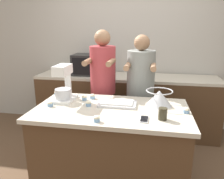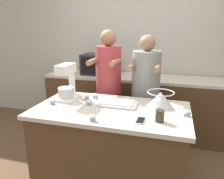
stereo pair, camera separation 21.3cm
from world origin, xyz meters
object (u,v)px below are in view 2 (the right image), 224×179
(person_right, at_px, (145,96))
(cupcake_2, at_px, (93,118))
(drinking_glass, at_px, (160,116))
(baking_tray, at_px, (118,104))
(person_left, at_px, (108,90))
(cupcake_0, at_px, (87,97))
(cupcake_5, at_px, (95,96))
(mixing_bowl, at_px, (160,99))
(microwave_oven, at_px, (97,64))
(cupcake_1, at_px, (52,101))
(cell_phone, at_px, (141,121))
(cupcake_6, at_px, (187,113))
(cupcake_4, at_px, (89,102))
(cupcake_3, at_px, (62,91))
(stand_mixer, at_px, (67,84))

(person_right, height_order, cupcake_2, person_right)
(drinking_glass, bearing_deg, baking_tray, 146.56)
(person_left, relative_size, cupcake_0, 28.85)
(cupcake_5, bearing_deg, mixing_bowl, -7.08)
(baking_tray, relative_size, cupcake_5, 6.78)
(microwave_oven, xyz_separation_m, cupcake_1, (-0.00, -1.38, -0.17))
(mixing_bowl, height_order, cell_phone, mixing_bowl)
(cell_phone, bearing_deg, person_right, 95.08)
(cupcake_5, bearing_deg, person_left, 87.18)
(person_right, bearing_deg, mixing_bowl, -68.00)
(microwave_oven, height_order, cupcake_6, microwave_oven)
(cell_phone, distance_m, drinking_glass, 0.17)
(mixing_bowl, bearing_deg, cupcake_2, -136.44)
(drinking_glass, xyz_separation_m, cupcake_2, (-0.55, -0.14, -0.02))
(cupcake_4, bearing_deg, cupcake_6, -1.23)
(cupcake_0, distance_m, cupcake_2, 0.59)
(baking_tray, xyz_separation_m, cupcake_5, (-0.30, 0.16, 0.01))
(cupcake_3, xyz_separation_m, cupcake_6, (1.41, -0.30, 0.00))
(cupcake_0, height_order, cupcake_3, same)
(cupcake_4, bearing_deg, mixing_bowl, 11.64)
(cell_phone, height_order, cupcake_3, cupcake_3)
(person_right, height_order, cupcake_0, person_right)
(person_left, relative_size, person_right, 1.04)
(person_left, relative_size, cupcake_5, 28.85)
(cupcake_6, bearing_deg, cell_phone, -149.02)
(person_left, distance_m, mixing_bowl, 0.89)
(cell_phone, height_order, drinking_glass, drinking_glass)
(person_left, xyz_separation_m, cupcake_0, (-0.10, -0.51, 0.06))
(person_left, height_order, cupcake_1, person_left)
(stand_mixer, height_order, baking_tray, stand_mixer)
(microwave_oven, xyz_separation_m, cupcake_2, (0.55, -1.66, -0.17))
(cupcake_6, bearing_deg, cupcake_1, -177.56)
(cupcake_4, bearing_deg, cupcake_0, 118.96)
(baking_tray, distance_m, cupcake_3, 0.77)
(person_right, bearing_deg, drinking_glass, -75.11)
(person_right, relative_size, cupcake_6, 27.86)
(person_right, height_order, cupcake_3, person_right)
(drinking_glass, bearing_deg, cupcake_2, -165.28)
(person_right, height_order, cupcake_1, person_right)
(cupcake_2, relative_size, cupcake_5, 1.00)
(cupcake_2, bearing_deg, cupcake_6, 23.52)
(mixing_bowl, xyz_separation_m, cupcake_4, (-0.70, -0.14, -0.06))
(person_left, xyz_separation_m, mixing_bowl, (0.70, -0.53, 0.11))
(cupcake_5, bearing_deg, drinking_glass, -31.02)
(baking_tray, bearing_deg, cupcake_1, -166.89)
(cupcake_5, xyz_separation_m, cupcake_6, (0.97, -0.25, 0.00))
(stand_mixer, height_order, cupcake_1, stand_mixer)
(microwave_oven, relative_size, drinking_glass, 4.35)
(person_left, height_order, cupcake_4, person_left)
(mixing_bowl, height_order, cupcake_2, mixing_bowl)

